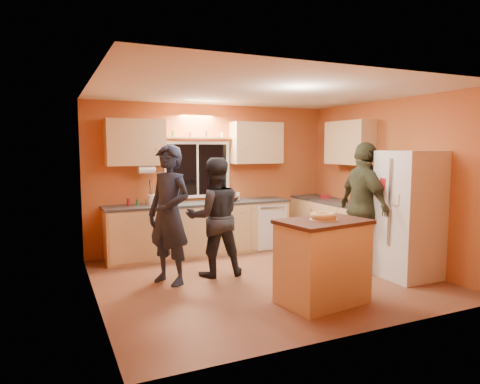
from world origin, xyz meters
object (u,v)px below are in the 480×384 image
island (323,261)px  person_left (169,215)px  person_center (214,217)px  person_right (364,208)px  refrigerator (409,215)px

island → person_left: 2.11m
person_left → person_center: bearing=65.5°
island → person_right: bearing=23.4°
person_right → island: bearing=129.6°
person_left → person_right: size_ratio=0.98×
person_right → person_left: bearing=84.2°
refrigerator → person_left: bearing=160.0°
island → person_left: bearing=126.2°
person_center → island: bearing=123.7°
refrigerator → person_left: size_ratio=0.96×
island → refrigerator: bearing=1.9°
refrigerator → person_left: 3.35m
refrigerator → person_center: (-2.46, 1.23, -0.05)m
person_left → person_center: 0.70m
island → person_center: 1.77m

